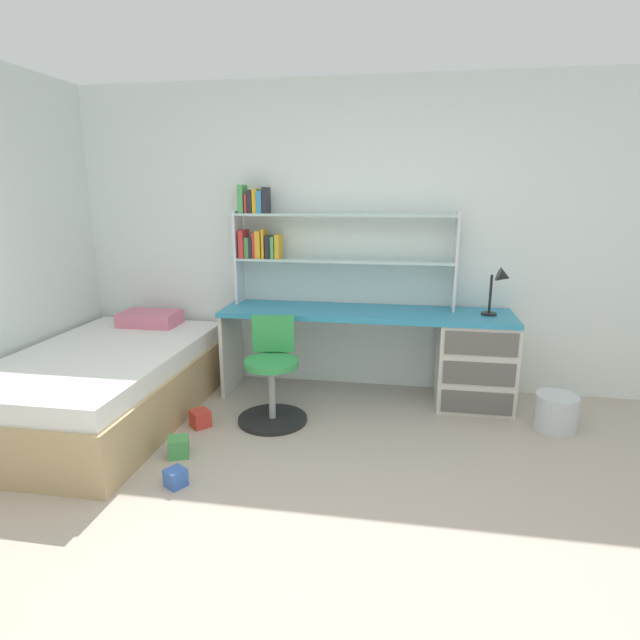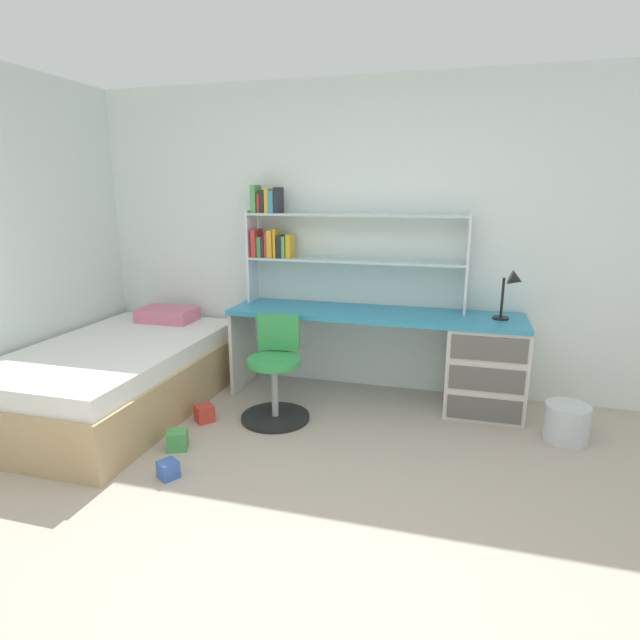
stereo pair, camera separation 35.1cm
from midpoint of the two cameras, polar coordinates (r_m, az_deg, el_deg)
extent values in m
cube|color=#B2A393|center=(2.62, 1.26, -26.25)|extent=(6.10, 5.78, 0.02)
cube|color=silver|center=(4.40, 9.23, 8.78)|extent=(6.10, 0.06, 2.58)
cube|color=teal|center=(4.16, 8.48, 0.61)|extent=(2.35, 0.56, 0.04)
cube|color=beige|center=(4.25, 20.18, -5.04)|extent=(0.59, 0.54, 0.70)
cube|color=beige|center=(4.54, -6.39, -3.05)|extent=(0.03, 0.51, 0.70)
cube|color=#5E5B57|center=(4.08, 20.18, -9.38)|extent=(0.53, 0.01, 0.18)
cube|color=#5E5B57|center=(4.00, 20.46, -6.29)|extent=(0.53, 0.01, 0.18)
cube|color=#5E5B57|center=(3.93, 20.76, -3.07)|extent=(0.53, 0.01, 0.18)
cube|color=silver|center=(4.51, -5.36, 7.08)|extent=(0.02, 0.22, 0.79)
cube|color=silver|center=(4.22, 18.42, 5.95)|extent=(0.02, 0.22, 0.79)
cube|color=silver|center=(4.28, 6.15, 6.54)|extent=(1.79, 0.22, 0.02)
cube|color=silver|center=(4.24, 6.28, 11.54)|extent=(1.79, 0.22, 0.02)
cube|color=red|center=(4.48, -4.80, 8.54)|extent=(0.04, 0.19, 0.23)
cube|color=#4CA559|center=(4.47, -4.32, 8.13)|extent=(0.03, 0.13, 0.17)
cube|color=#26262D|center=(4.46, -3.91, 8.12)|extent=(0.03, 0.14, 0.17)
cube|color=red|center=(4.45, -3.54, 8.38)|extent=(0.03, 0.13, 0.21)
cube|color=gold|center=(4.43, -3.09, 8.48)|extent=(0.04, 0.15, 0.23)
cube|color=gold|center=(4.42, -2.57, 8.54)|extent=(0.02, 0.14, 0.24)
cube|color=#26262D|center=(4.41, -2.06, 8.20)|extent=(0.04, 0.13, 0.19)
cube|color=#4CA559|center=(4.40, -1.48, 8.15)|extent=(0.03, 0.18, 0.18)
cube|color=gold|center=(4.39, -1.02, 8.24)|extent=(0.04, 0.15, 0.20)
cube|color=#4CA559|center=(4.46, -4.86, 13.29)|extent=(0.04, 0.15, 0.23)
cube|color=red|center=(4.44, -4.35, 12.84)|extent=(0.02, 0.13, 0.16)
cube|color=#26262D|center=(4.43, -3.94, 13.04)|extent=(0.04, 0.13, 0.19)
cube|color=gold|center=(4.42, -3.36, 13.11)|extent=(0.04, 0.16, 0.20)
cube|color=#338CBF|center=(4.40, -2.80, 13.00)|extent=(0.04, 0.18, 0.18)
cube|color=#26262D|center=(4.39, -2.30, 13.20)|extent=(0.03, 0.17, 0.21)
cylinder|color=black|center=(4.17, 21.76, 0.18)|extent=(0.12, 0.12, 0.02)
cylinder|color=black|center=(4.14, 21.96, 2.30)|extent=(0.02, 0.02, 0.30)
cone|color=black|center=(4.08, 23.34, 4.15)|extent=(0.12, 0.11, 0.13)
cylinder|color=black|center=(3.96, -2.42, -10.81)|extent=(0.52, 0.52, 0.03)
cylinder|color=#A5A8AD|center=(3.88, -2.46, -8.08)|extent=(0.05, 0.05, 0.44)
cylinder|color=green|center=(3.80, -2.49, -4.67)|extent=(0.40, 0.40, 0.05)
cube|color=green|center=(3.92, -2.10, -1.41)|extent=(0.32, 0.09, 0.28)
cube|color=tan|center=(4.32, -19.46, -6.88)|extent=(1.24, 2.05, 0.39)
cube|color=white|center=(4.24, -19.75, -3.51)|extent=(1.18, 1.99, 0.14)
cube|color=#D8728C|center=(4.83, -14.67, 0.57)|extent=(0.50, 0.32, 0.12)
cylinder|color=silver|center=(4.07, 28.06, -10.10)|extent=(0.30, 0.30, 0.26)
cube|color=#3860B7|center=(3.30, -13.54, -15.95)|extent=(0.15, 0.15, 0.11)
cube|color=#479E51|center=(3.61, -12.86, -12.95)|extent=(0.17, 0.17, 0.13)
cube|color=red|center=(3.97, -10.25, -10.24)|extent=(0.18, 0.18, 0.13)
camera|label=1|loc=(0.18, -87.14, 0.72)|focal=28.75mm
camera|label=2|loc=(0.18, 92.86, -0.72)|focal=28.75mm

